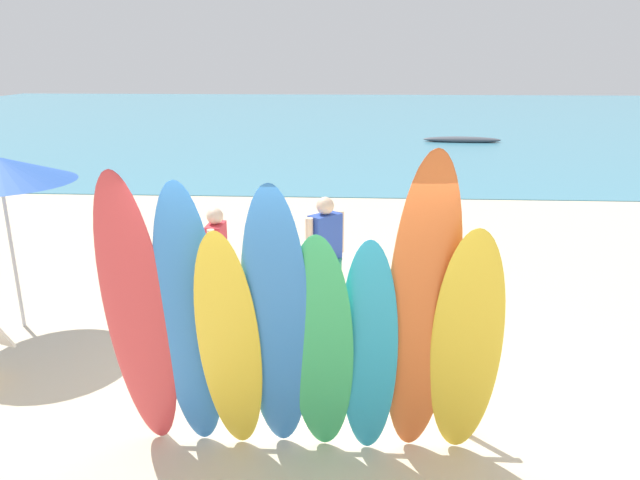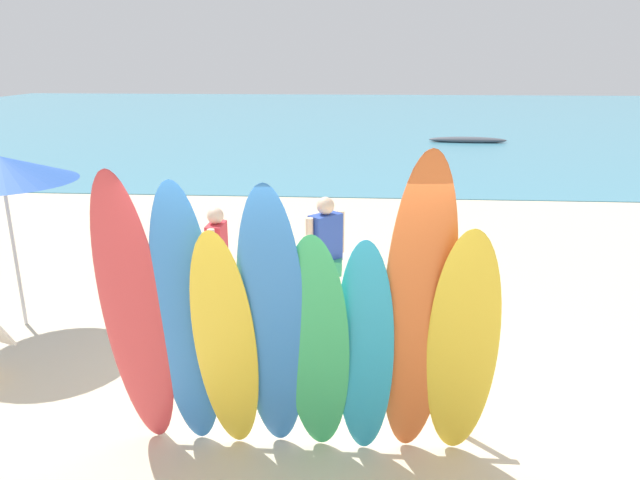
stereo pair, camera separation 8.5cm
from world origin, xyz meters
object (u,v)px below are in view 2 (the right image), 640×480
Objects in this scene: surfboard_orange_6 at (418,317)px; beach_umbrella at (1,169)px; surfboard_green_4 at (317,350)px; beachgoer_strolling at (325,250)px; surfboard_blue_3 at (273,329)px; beachgoer_near_rack at (218,257)px; distant_boat at (467,140)px; surfboard_yellow_7 at (462,350)px; surfboard_red_0 at (135,318)px; surfboard_blue_1 at (187,323)px; surfboard_teal_5 at (365,353)px; surfboard_yellow_2 at (226,348)px; surfboard_rack at (304,374)px.

surfboard_orange_6 is 5.41m from beach_umbrella.
surfboard_green_4 is 2.92m from beachgoer_strolling.
beachgoer_near_rack is at bearing 110.41° from surfboard_blue_3.
surfboard_yellow_7 is at bearing -99.87° from distant_boat.
beach_umbrella reaches higher than surfboard_green_4.
surfboard_blue_1 is at bearing 4.90° from surfboard_red_0.
surfboard_red_0 is 1.58× the size of beachgoer_strolling.
surfboard_blue_3 reaches higher than beach_umbrella.
surfboard_red_0 is at bearing 175.93° from surfboard_orange_6.
surfboard_teal_5 is 20.29m from distant_boat.
surfboard_red_0 reaches higher than surfboard_yellow_2.
surfboard_blue_3 is 1.20× the size of surfboard_green_4.
distant_boat is at bearing -150.18° from beachgoer_strolling.
surfboard_red_0 is at bearing -162.81° from surfboard_rack.
beach_umbrella is (-3.99, 2.46, 0.98)m from surfboard_green_4.
surfboard_yellow_7 is (1.51, 0.07, -0.17)m from surfboard_blue_3.
surfboard_yellow_2 is (-0.58, -0.50, 0.51)m from surfboard_rack.
surfboard_yellow_7 is at bearing 3.60° from surfboard_yellow_2.
surfboard_yellow_2 reaches higher than surfboard_teal_5.
beachgoer_near_rack is at bearing 128.23° from surfboard_teal_5.
beachgoer_near_rack is at bearing 125.88° from surfboard_orange_6.
beachgoer_near_rack is (-0.41, 2.73, -0.37)m from surfboard_blue_1.
surfboard_rack reaches higher than distant_boat.
surfboard_blue_3 is at bearing -167.41° from surfboard_green_4.
surfboard_blue_1 is 20.64m from distant_boat.
distant_boat is (3.45, 19.83, -0.99)m from surfboard_yellow_7.
surfboard_yellow_2 is 0.74m from surfboard_green_4.
surfboard_teal_5 is at bearing -28.94° from beach_umbrella.
beach_umbrella is (-3.64, 2.51, 0.78)m from surfboard_blue_3.
surfboard_blue_3 is at bearing -104.00° from distant_boat.
beachgoer_near_rack is at bearing 139.54° from surfboard_yellow_7.
surfboard_orange_6 is (0.95, -0.43, 0.80)m from surfboard_rack.
beachgoer_strolling reaches higher than distant_boat.
surfboard_yellow_7 is (1.90, 0.07, 0.01)m from surfboard_yellow_2.
surfboard_orange_6 reaches higher than beachgoer_near_rack.
surfboard_green_4 is (1.07, -0.04, -0.19)m from surfboard_blue_1.
surfboard_yellow_2 reaches higher than beachgoer_near_rack.
beachgoer_near_rack is at bearing 106.23° from surfboard_yellow_2.
surfboard_green_4 reaches higher than beachgoer_strolling.
surfboard_green_4 is 1.04× the size of surfboard_teal_5.
surfboard_yellow_7 reaches higher than distant_boat.
surfboard_teal_5 is at bearing 55.09° from beachgoer_strolling.
surfboard_red_0 is 3.56m from beach_umbrella.
beachgoer_strolling is at bearing 103.47° from surfboard_orange_6.
distant_boat is at bearing 81.44° from surfboard_green_4.
surfboard_blue_1 is at bearing 175.57° from surfboard_orange_6.
beachgoer_near_rack is (-1.48, 2.77, -0.18)m from surfboard_green_4.
surfboard_orange_6 is at bearing 62.70° from beachgoer_strolling.
beach_umbrella reaches higher than beachgoer_strolling.
surfboard_rack is at bearing 20.73° from surfboard_red_0.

